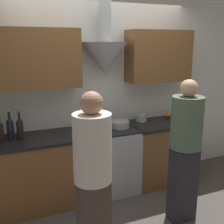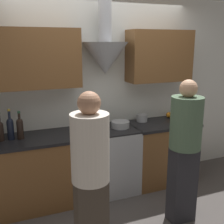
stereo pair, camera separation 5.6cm
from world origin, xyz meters
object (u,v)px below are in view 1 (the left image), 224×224
orange_fruit (168,115)px  stock_pot (99,125)px  stove_range (109,159)px  wine_bottle_4 (10,128)px  mixing_bowl (120,124)px  person_foreground_right (185,146)px  person_foreground_left (93,173)px  wine_bottle_5 (20,128)px  wine_bottle_3 (0,130)px  saucepan (141,118)px

orange_fruit → stock_pot: bearing=-169.5°
stove_range → wine_bottle_4: wine_bottle_4 is taller
mixing_bowl → orange_fruit: (0.89, 0.20, -0.00)m
mixing_bowl → person_foreground_right: (0.36, -0.93, -0.03)m
mixing_bowl → person_foreground_left: bearing=-124.3°
stock_pot → stove_range: bearing=10.2°
wine_bottle_5 → wine_bottle_3: bearing=176.5°
wine_bottle_3 → orange_fruit: bearing=4.0°
saucepan → stove_range: bearing=-164.6°
mixing_bowl → wine_bottle_5: bearing=179.0°
person_foreground_right → saucepan: bearing=87.5°
wine_bottle_4 → mixing_bowl: bearing=-1.7°
wine_bottle_4 → person_foreground_left: (0.60, -1.18, -0.14)m
wine_bottle_5 → stock_pot: (0.96, -0.04, -0.06)m
stock_pot → mixing_bowl: (0.31, 0.02, -0.04)m
stove_range → orange_fruit: (1.04, 0.19, 0.48)m
saucepan → person_foreground_left: (-1.18, -1.30, -0.05)m
stove_range → person_foreground_right: (0.52, -0.93, 0.45)m
saucepan → person_foreground_left: 1.76m
saucepan → wine_bottle_3: bearing=-176.1°
wine_bottle_5 → person_foreground_right: size_ratio=0.21×
stove_range → person_foreground_right: 1.16m
saucepan → wine_bottle_4: bearing=-176.1°
person_foreground_left → orange_fruit: bearing=38.9°
wine_bottle_5 → saucepan: bearing=4.8°
wine_bottle_3 → person_foreground_right: 2.08m
wine_bottle_4 → stove_range: bearing=-1.6°
wine_bottle_4 → person_foreground_right: (1.73, -0.97, -0.13)m
stock_pot → person_foreground_right: (0.67, -0.90, -0.07)m
wine_bottle_5 → person_foreground_right: 1.89m
wine_bottle_3 → stock_pot: (1.17, -0.06, -0.05)m
wine_bottle_5 → stock_pot: size_ratio=1.28×
wine_bottle_4 → saucepan: wine_bottle_4 is taller
saucepan → person_foreground_left: bearing=-132.3°
person_foreground_left → saucepan: bearing=47.7°
wine_bottle_4 → stock_pot: wine_bottle_4 is taller
stock_pot → person_foreground_right: 1.13m
person_foreground_left → person_foreground_right: person_foreground_right is taller
saucepan → person_foreground_right: 1.09m
mixing_bowl → orange_fruit: 0.91m
orange_fruit → person_foreground_left: size_ratio=0.05×
stove_range → wine_bottle_5: wine_bottle_5 is taller
wine_bottle_3 → orange_fruit: (2.37, 0.17, -0.09)m
stove_range → wine_bottle_4: size_ratio=2.42×
person_foreground_left → wine_bottle_3: bearing=121.3°
mixing_bowl → orange_fruit: size_ratio=2.97×
wine_bottle_3 → saucepan: 1.90m
orange_fruit → person_foreground_right: person_foreground_right is taller
wine_bottle_5 → mixing_bowl: 1.27m
person_foreground_right → wine_bottle_5: bearing=149.8°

